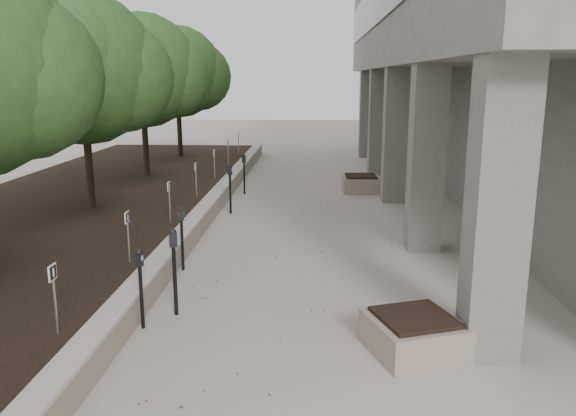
% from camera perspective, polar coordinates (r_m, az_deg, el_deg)
% --- Properties ---
extents(ground, '(90.00, 90.00, 0.00)m').
position_cam_1_polar(ground, '(7.48, -5.84, -17.02)').
color(ground, '#A7A19A').
rests_on(ground, ground).
extents(retaining_wall, '(0.39, 26.00, 0.50)m').
position_cam_1_polar(retaining_wall, '(16.05, -7.54, 0.26)').
color(retaining_wall, gray).
rests_on(retaining_wall, ground).
extents(planting_bed, '(7.00, 26.00, 0.40)m').
position_cam_1_polar(planting_bed, '(17.10, -19.73, 0.22)').
color(planting_bed, black).
rests_on(planting_bed, ground).
extents(crabapple_tree_3, '(4.60, 4.00, 5.44)m').
position_cam_1_polar(crabapple_tree_3, '(15.56, -19.54, 9.93)').
color(crabapple_tree_3, '#224A1C').
rests_on(crabapple_tree_3, planting_bed).
extents(crabapple_tree_4, '(4.60, 4.00, 5.44)m').
position_cam_1_polar(crabapple_tree_4, '(20.28, -14.18, 10.78)').
color(crabapple_tree_4, '#224A1C').
rests_on(crabapple_tree_4, planting_bed).
extents(crabapple_tree_5, '(4.60, 4.00, 5.44)m').
position_cam_1_polar(crabapple_tree_5, '(25.10, -10.84, 11.27)').
color(crabapple_tree_5, '#224A1C').
rests_on(crabapple_tree_5, planting_bed).
extents(parking_sign_2, '(0.04, 0.22, 0.96)m').
position_cam_1_polar(parking_sign_2, '(8.20, -22.08, -8.39)').
color(parking_sign_2, black).
rests_on(parking_sign_2, planting_bed).
extents(parking_sign_3, '(0.04, 0.22, 0.96)m').
position_cam_1_polar(parking_sign_3, '(10.85, -15.53, -2.80)').
color(parking_sign_3, black).
rests_on(parking_sign_3, planting_bed).
extents(parking_sign_4, '(0.04, 0.22, 0.96)m').
position_cam_1_polar(parking_sign_4, '(13.64, -11.64, 0.57)').
color(parking_sign_4, black).
rests_on(parking_sign_4, planting_bed).
extents(parking_sign_5, '(0.04, 0.22, 0.96)m').
position_cam_1_polar(parking_sign_5, '(16.51, -9.09, 2.79)').
color(parking_sign_5, black).
rests_on(parking_sign_5, planting_bed).
extents(parking_sign_6, '(0.04, 0.22, 0.96)m').
position_cam_1_polar(parking_sign_6, '(19.42, -7.29, 4.34)').
color(parking_sign_6, black).
rests_on(parking_sign_6, planting_bed).
extents(parking_sign_7, '(0.04, 0.22, 0.96)m').
position_cam_1_polar(parking_sign_7, '(22.35, -5.95, 5.49)').
color(parking_sign_7, black).
rests_on(parking_sign_7, planting_bed).
extents(parking_sign_8, '(0.04, 0.22, 0.96)m').
position_cam_1_polar(parking_sign_8, '(25.30, -4.93, 6.36)').
color(parking_sign_8, black).
rests_on(parking_sign_8, planting_bed).
extents(parking_meter_1, '(0.15, 0.13, 1.25)m').
position_cam_1_polar(parking_meter_1, '(8.95, -14.35, -7.79)').
color(parking_meter_1, black).
rests_on(parking_meter_1, ground).
extents(parking_meter_2, '(0.17, 0.14, 1.43)m').
position_cam_1_polar(parking_meter_2, '(9.30, -11.16, -6.25)').
color(parking_meter_2, black).
rests_on(parking_meter_2, ground).
extents(parking_meter_3, '(0.14, 0.12, 1.28)m').
position_cam_1_polar(parking_meter_3, '(11.41, -10.44, -3.03)').
color(parking_meter_3, black).
rests_on(parking_meter_3, ground).
extents(parking_meter_4, '(0.16, 0.13, 1.38)m').
position_cam_1_polar(parking_meter_4, '(15.97, -5.74, 1.86)').
color(parking_meter_4, black).
rests_on(parking_meter_4, ground).
extents(parking_meter_5, '(0.15, 0.12, 1.31)m').
position_cam_1_polar(parking_meter_5, '(18.61, -4.36, 3.34)').
color(parking_meter_5, black).
rests_on(parking_meter_5, ground).
extents(planter_front, '(1.48, 1.48, 0.54)m').
position_cam_1_polar(planter_front, '(8.28, 12.38, -12.06)').
color(planter_front, gray).
rests_on(planter_front, ground).
extents(planter_back, '(1.22, 1.22, 0.56)m').
position_cam_1_polar(planter_back, '(19.22, 7.19, 2.44)').
color(planter_back, gray).
rests_on(planter_back, ground).
extents(berry_scatter, '(3.30, 14.10, 0.02)m').
position_cam_1_polar(berry_scatter, '(12.05, -2.77, -5.08)').
color(berry_scatter, maroon).
rests_on(berry_scatter, ground).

